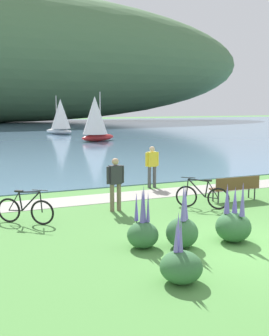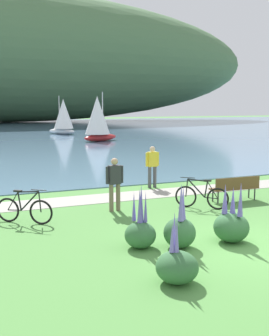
{
  "view_description": "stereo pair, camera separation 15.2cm",
  "coord_description": "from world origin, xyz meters",
  "px_view_note": "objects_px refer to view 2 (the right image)",
  "views": [
    {
      "loc": [
        -6.42,
        -7.88,
        3.38
      ],
      "look_at": [
        -0.29,
        6.58,
        1.0
      ],
      "focal_mm": 44.78,
      "sensor_mm": 36.0,
      "label": 1
    },
    {
      "loc": [
        -6.28,
        -7.94,
        3.38
      ],
      "look_at": [
        -0.29,
        6.58,
        1.0
      ],
      "focal_mm": 44.78,
      "sensor_mm": 36.0,
      "label": 2
    }
  ],
  "objects_px": {
    "bicycle_leaning_near_bench": "(24,210)",
    "bicycle_beside_path": "(201,197)",
    "park_bench_near_camera": "(236,187)",
    "sailboat_nearest_to_shore": "(98,118)",
    "person_at_shoreline": "(152,164)",
    "person_on_the_grass": "(115,181)",
    "sailboat_mid_bay": "(63,116)"
  },
  "relations": [
    {
      "from": "sailboat_mid_bay",
      "to": "person_on_the_grass",
      "type": "bearing_deg",
      "value": -100.31
    },
    {
      "from": "person_on_the_grass",
      "to": "sailboat_nearest_to_shore",
      "type": "height_order",
      "value": "sailboat_nearest_to_shore"
    },
    {
      "from": "bicycle_leaning_near_bench",
      "to": "bicycle_beside_path",
      "type": "bearing_deg",
      "value": -4.29
    },
    {
      "from": "person_at_shoreline",
      "to": "bicycle_beside_path",
      "type": "bearing_deg",
      "value": -89.52
    },
    {
      "from": "sailboat_nearest_to_shore",
      "to": "park_bench_near_camera",
      "type": "bearing_deg",
      "value": -96.38
    },
    {
      "from": "park_bench_near_camera",
      "to": "person_at_shoreline",
      "type": "bearing_deg",
      "value": 116.94
    },
    {
      "from": "person_at_shoreline",
      "to": "sailboat_mid_bay",
      "type": "relative_size",
      "value": 0.39
    },
    {
      "from": "bicycle_leaning_near_bench",
      "to": "person_on_the_grass",
      "type": "xyz_separation_m",
      "value": [
        2.88,
        0.36,
        0.58
      ]
    },
    {
      "from": "bicycle_beside_path",
      "to": "park_bench_near_camera",
      "type": "bearing_deg",
      "value": 15.18
    },
    {
      "from": "park_bench_near_camera",
      "to": "bicycle_beside_path",
      "type": "xyz_separation_m",
      "value": [
        -1.66,
        -0.45,
        -0.12
      ]
    },
    {
      "from": "bicycle_leaning_near_bench",
      "to": "person_at_shoreline",
      "type": "height_order",
      "value": "person_at_shoreline"
    },
    {
      "from": "park_bench_near_camera",
      "to": "bicycle_beside_path",
      "type": "distance_m",
      "value": 1.73
    },
    {
      "from": "bicycle_beside_path",
      "to": "person_at_shoreline",
      "type": "height_order",
      "value": "person_at_shoreline"
    },
    {
      "from": "sailboat_mid_bay",
      "to": "bicycle_leaning_near_bench",
      "type": "bearing_deg",
      "value": -104.65
    },
    {
      "from": "park_bench_near_camera",
      "to": "person_at_shoreline",
      "type": "distance_m",
      "value": 3.76
    },
    {
      "from": "person_on_the_grass",
      "to": "sailboat_nearest_to_shore",
      "type": "distance_m",
      "value": 25.6
    },
    {
      "from": "bicycle_leaning_near_bench",
      "to": "sailboat_mid_bay",
      "type": "xyz_separation_m",
      "value": [
        9.26,
        35.4,
        1.7
      ]
    },
    {
      "from": "park_bench_near_camera",
      "to": "person_on_the_grass",
      "type": "bearing_deg",
      "value": 175.72
    },
    {
      "from": "bicycle_beside_path",
      "to": "person_on_the_grass",
      "type": "relative_size",
      "value": 0.81
    },
    {
      "from": "bicycle_beside_path",
      "to": "sailboat_mid_bay",
      "type": "height_order",
      "value": "sailboat_mid_bay"
    },
    {
      "from": "bicycle_beside_path",
      "to": "person_on_the_grass",
      "type": "distance_m",
      "value": 2.91
    },
    {
      "from": "bicycle_beside_path",
      "to": "person_on_the_grass",
      "type": "height_order",
      "value": "person_on_the_grass"
    },
    {
      "from": "sailboat_nearest_to_shore",
      "to": "person_on_the_grass",
      "type": "bearing_deg",
      "value": -106.31
    },
    {
      "from": "person_at_shoreline",
      "to": "person_on_the_grass",
      "type": "xyz_separation_m",
      "value": [
        -2.71,
        -3.0,
        0.0
      ]
    },
    {
      "from": "park_bench_near_camera",
      "to": "person_at_shoreline",
      "type": "xyz_separation_m",
      "value": [
        -1.69,
        3.33,
        0.46
      ]
    },
    {
      "from": "sailboat_mid_bay",
      "to": "park_bench_near_camera",
      "type": "bearing_deg",
      "value": -93.19
    },
    {
      "from": "person_at_shoreline",
      "to": "sailboat_nearest_to_shore",
      "type": "distance_m",
      "value": 22.03
    },
    {
      "from": "person_at_shoreline",
      "to": "person_on_the_grass",
      "type": "height_order",
      "value": "same"
    },
    {
      "from": "bicycle_leaning_near_bench",
      "to": "park_bench_near_camera",
      "type": "bearing_deg",
      "value": 0.23
    },
    {
      "from": "person_on_the_grass",
      "to": "sailboat_nearest_to_shore",
      "type": "bearing_deg",
      "value": 73.69
    },
    {
      "from": "bicycle_beside_path",
      "to": "bicycle_leaning_near_bench",
      "type": "bearing_deg",
      "value": 175.71
    },
    {
      "from": "bicycle_beside_path",
      "to": "person_at_shoreline",
      "type": "relative_size",
      "value": 0.81
    }
  ]
}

